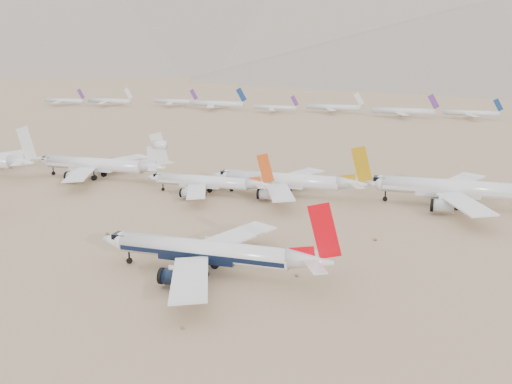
# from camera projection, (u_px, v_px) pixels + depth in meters

# --- Properties ---
(ground) EXTENTS (7000.00, 7000.00, 0.00)m
(ground) POSITION_uv_depth(u_px,v_px,m) (191.00, 266.00, 129.34)
(ground) COLOR #81664B
(ground) RESTS_ON ground
(main_airliner) EXTENTS (52.15, 50.94, 18.40)m
(main_airliner) POSITION_uv_depth(u_px,v_px,m) (213.00, 252.00, 123.77)
(main_airliner) COLOR silver
(main_airliner) RESTS_ON ground
(row2_navy_widebody) EXTENTS (57.70, 56.43, 20.53)m
(row2_navy_widebody) POSITION_uv_depth(u_px,v_px,m) (461.00, 189.00, 176.16)
(row2_navy_widebody) COLOR silver
(row2_navy_widebody) RESTS_ON ground
(row2_gold_tail) EXTENTS (51.21, 50.09, 18.23)m
(row2_gold_tail) POSITION_uv_depth(u_px,v_px,m) (288.00, 181.00, 189.82)
(row2_gold_tail) COLOR silver
(row2_gold_tail) RESTS_ON ground
(row2_orange_tail) EXTENTS (42.96, 42.03, 15.32)m
(row2_orange_tail) POSITION_uv_depth(u_px,v_px,m) (208.00, 182.00, 191.62)
(row2_orange_tail) COLOR silver
(row2_orange_tail) RESTS_ON ground
(row2_white_trijet) EXTENTS (53.57, 52.35, 18.98)m
(row2_white_trijet) POSITION_uv_depth(u_px,v_px,m) (102.00, 165.00, 214.35)
(row2_white_trijet) COLOR silver
(row2_white_trijet) RESTS_ON ground
(distant_storage_row) EXTENTS (504.84, 61.05, 15.52)m
(distant_storage_row) POSITION_uv_depth(u_px,v_px,m) (330.00, 108.00, 428.28)
(distant_storage_row) COLOR silver
(distant_storage_row) RESTS_ON ground
(desert_scrub) EXTENTS (206.06, 121.67, 0.63)m
(desert_scrub) POSITION_uv_depth(u_px,v_px,m) (4.00, 291.00, 115.50)
(desert_scrub) COLOR brown
(desert_scrub) RESTS_ON ground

